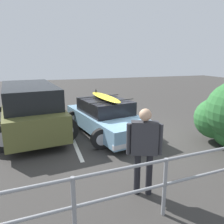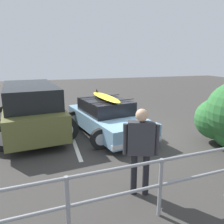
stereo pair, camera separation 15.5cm
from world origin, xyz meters
TOP-DOWN VIEW (x-y plane):
  - ground_plane at (0.00, 0.00)m, footprint 44.00×44.00m
  - parking_stripe at (2.05, -0.65)m, footprint 0.12×4.30m
  - sedan_car at (0.70, -0.69)m, footprint 2.90×4.41m
  - suv_car at (3.41, -1.52)m, footprint 3.10×5.06m
  - person_bystander at (1.11, 3.28)m, footprint 0.67×0.39m

SIDE VIEW (x-z plane):
  - ground_plane at x=0.00m, z-range -0.02..0.00m
  - parking_stripe at x=2.05m, z-range 0.00..0.00m
  - sedan_car at x=0.70m, z-range -0.16..1.37m
  - suv_car at x=3.41m, z-range 0.04..1.87m
  - person_bystander at x=1.11m, z-range 0.19..2.03m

